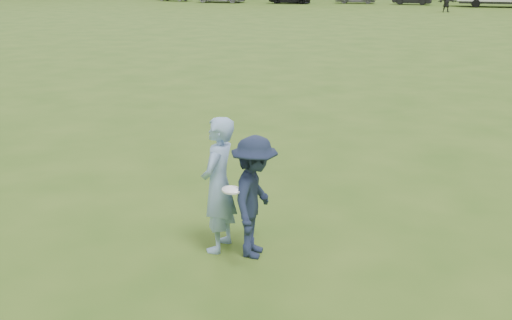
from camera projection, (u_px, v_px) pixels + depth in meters
name	position (u px, v px, depth m)	size (l,w,h in m)	color
ground	(226.00, 231.00, 9.50)	(200.00, 200.00, 0.00)	#345919
thrower	(218.00, 185.00, 8.61)	(0.73, 0.48, 2.01)	#8EB0DB
defender	(254.00, 197.00, 8.45)	(1.15, 0.66, 1.78)	#1B243C
player_far_d	(447.00, 2.00, 54.14)	(1.62, 0.52, 1.74)	#272727
disc_in_play	(231.00, 190.00, 8.21)	(0.31, 0.31, 0.05)	white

